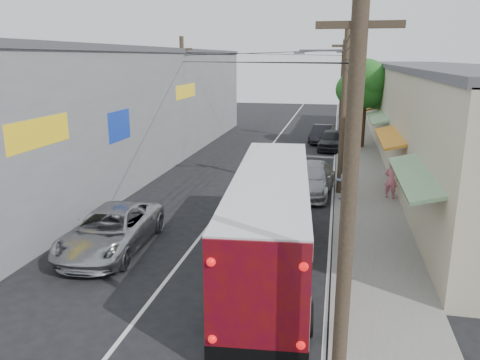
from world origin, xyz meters
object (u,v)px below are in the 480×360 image
at_px(parked_car_mid, 331,140).
at_px(pedestrian_near, 391,180).
at_px(jeepney, 111,230).
at_px(coach_bus, 271,219).
at_px(parked_car_far, 322,134).
at_px(pedestrian_far, 345,181).
at_px(parked_suv, 311,179).

height_order(parked_car_mid, pedestrian_near, pedestrian_near).
xyz_separation_m(jeepney, parked_car_mid, (7.32, 20.72, -0.01)).
height_order(coach_bus, parked_car_far, coach_bus).
bearing_deg(parked_car_mid, coach_bus, -90.82).
relative_size(parked_car_mid, parked_car_far, 1.01).
bearing_deg(pedestrian_far, parked_suv, -40.41).
distance_m(coach_bus, parked_car_far, 23.75).
distance_m(parked_car_far, pedestrian_near, 15.75).
bearing_deg(coach_bus, parked_car_far, 83.04).
distance_m(parked_suv, parked_car_far, 14.81).
relative_size(coach_bus, pedestrian_near, 6.15).
height_order(jeepney, parked_car_mid, jeepney).
distance_m(coach_bus, parked_suv, 8.99).
height_order(jeepney, parked_car_far, jeepney).
relative_size(parked_car_far, pedestrian_near, 2.35).
bearing_deg(parked_car_far, parked_car_mid, -67.14).
xyz_separation_m(parked_suv, parked_car_far, (0.00, 14.81, -0.05)).
bearing_deg(coach_bus, parked_suv, 79.81).
height_order(coach_bus, parked_suv, coach_bus).
relative_size(parked_car_far, pedestrian_far, 2.39).
relative_size(parked_suv, pedestrian_far, 2.91).
xyz_separation_m(parked_car_far, pedestrian_far, (1.62, -15.94, 0.31)).
distance_m(jeepney, parked_car_far, 24.45).
bearing_deg(coach_bus, pedestrian_near, 56.34).
xyz_separation_m(coach_bus, parked_car_far, (0.81, 23.72, -0.93)).
distance_m(coach_bus, jeepney, 5.81).
height_order(parked_car_mid, parked_car_far, parked_car_mid).
height_order(pedestrian_near, pedestrian_far, pedestrian_near).
relative_size(coach_bus, pedestrian_far, 6.24).
bearing_deg(pedestrian_far, parked_car_far, -89.74).
height_order(coach_bus, parked_car_mid, coach_bus).
relative_size(parked_suv, parked_car_mid, 1.20).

